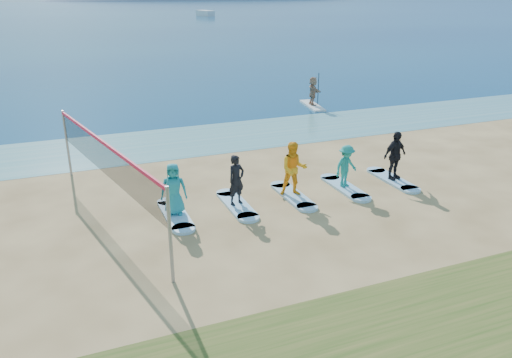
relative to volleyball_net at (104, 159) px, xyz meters
name	(u,v)px	position (x,y,z in m)	size (l,w,h in m)	color
ground	(305,234)	(5.09, -3.34, -1.90)	(600.00, 600.00, 0.00)	tan
shallow_water	(203,139)	(5.09, 7.16, -1.90)	(600.00, 600.00, 0.00)	teal
ocean	(66,12)	(5.09, 156.66, -1.90)	(600.00, 600.00, 0.00)	navy
island_ridge	(219,0)	(100.09, 296.66, -1.90)	(220.00, 56.00, 18.00)	slate
volleyball_net	(104,159)	(0.00, 0.00, 0.00)	(1.99, 8.89, 2.50)	gray
paddleboard	(312,106)	(13.17, 11.39, -1.84)	(0.70, 3.00, 0.12)	silver
paddleboarder	(313,91)	(13.17, 11.39, -0.95)	(1.55, 0.49, 1.67)	tan
boat_offshore_b	(205,16)	(37.43, 115.60, -1.90)	(2.14, 6.60, 1.37)	silver
surfboard_0	(175,215)	(1.87, -0.74, -1.86)	(0.70, 2.20, 0.09)	#96C8E8
student_0	(174,189)	(1.87, -0.74, -0.99)	(0.80, 0.52, 1.65)	teal
surfboard_1	(237,205)	(3.92, -0.74, -1.86)	(0.70, 2.20, 0.09)	#96C8E8
student_1	(236,180)	(3.92, -0.74, -0.99)	(0.60, 0.40, 1.66)	black
surfboard_2	(293,196)	(5.96, -0.74, -1.86)	(0.70, 2.20, 0.09)	#96C8E8
student_2	(294,169)	(5.96, -0.74, -0.88)	(0.90, 0.70, 1.86)	#FFA81A
surfboard_3	(345,187)	(8.01, -0.74, -1.86)	(0.70, 2.20, 0.09)	#96C8E8
student_3	(346,166)	(8.01, -0.74, -1.06)	(0.98, 0.56, 1.52)	teal
surfboard_4	(392,180)	(10.05, -0.74, -1.86)	(0.70, 2.20, 0.09)	#96C8E8
student_4	(395,155)	(10.05, -0.74, -0.92)	(1.05, 0.44, 1.80)	black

